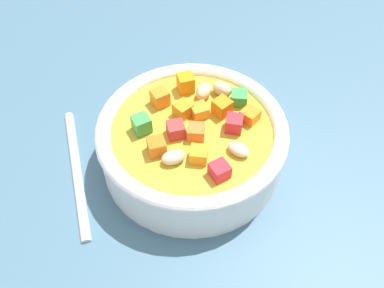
% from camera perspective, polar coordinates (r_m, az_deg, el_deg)
% --- Properties ---
extents(ground_plane, '(1.40, 1.40, 0.02)m').
position_cam_1_polar(ground_plane, '(0.42, -0.00, -2.97)').
color(ground_plane, '#42667A').
extents(soup_bowl_main, '(0.17, 0.17, 0.06)m').
position_cam_1_polar(soup_bowl_main, '(0.39, 0.03, 0.39)').
color(soup_bowl_main, white).
rests_on(soup_bowl_main, ground_plane).
extents(spoon, '(0.05, 0.24, 0.01)m').
position_cam_1_polar(spoon, '(0.38, -14.11, -9.83)').
color(spoon, silver).
rests_on(spoon, ground_plane).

